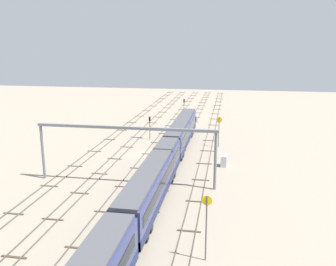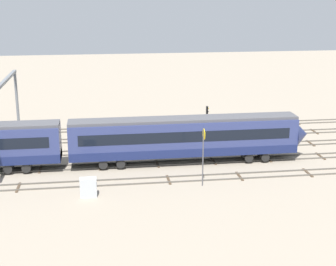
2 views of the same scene
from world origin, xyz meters
TOP-DOWN VIEW (x-y plane):
  - ground_plane at (0.00, 0.00)m, footprint 186.21×186.21m
  - track_near_foreground at (-0.00, -9.76)m, footprint 170.21×2.40m
  - track_with_train at (0.00, -4.88)m, footprint 170.21×2.40m
  - track_middle at (-0.00, 0.00)m, footprint 170.21×2.40m
  - track_second_far at (-0.00, 4.88)m, footprint 170.21×2.40m
  - track_far_background at (0.00, 9.76)m, footprint 170.21×2.40m
  - train at (-30.70, -4.88)m, footprint 100.00×3.24m
  - overhead_gantry at (-13.51, 0.01)m, footprint 0.40×24.20m
  - speed_sign_near_foreground at (6.53, -11.60)m, footprint 0.14×1.03m
  - speed_sign_mid_trackside at (-29.45, -11.72)m, footprint 0.14×0.89m
  - signal_light_trackside_approach at (9.82, 1.94)m, footprint 0.31×0.32m
  - signal_light_trackside_departure at (31.91, -2.01)m, footprint 0.31×0.32m
  - relay_cabinet at (-4.09, -12.73)m, footprint 1.50×0.85m

SIDE VIEW (x-z plane):
  - ground_plane at x=0.00m, z-range 0.00..0.00m
  - track_with_train at x=0.00m, z-range -0.01..0.15m
  - track_near_foreground at x=0.00m, z-range -0.01..0.15m
  - track_second_far at x=0.00m, z-range -0.01..0.15m
  - track_middle at x=0.00m, z-range -0.01..0.15m
  - track_far_background at x=0.00m, z-range -0.01..0.15m
  - relay_cabinet at x=-4.09m, z-range 0.00..1.73m
  - train at x=-30.70m, z-range 0.26..5.06m
  - signal_light_trackside_approach at x=9.82m, z-range 0.70..5.24m
  - signal_light_trackside_departure at x=31.91m, z-range 0.74..5.66m
  - speed_sign_near_foreground at x=6.53m, z-range 0.91..6.49m
  - speed_sign_mid_trackside at x=-29.45m, z-range 0.80..6.81m
  - overhead_gantry at x=-13.51m, z-range 2.32..10.19m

